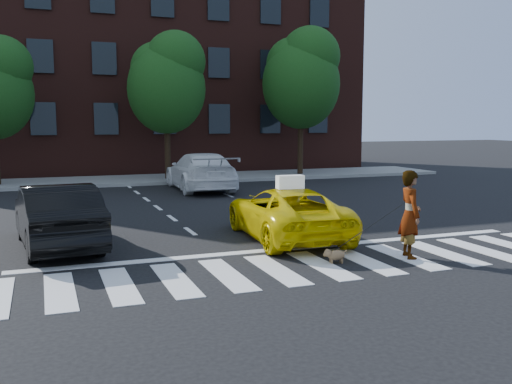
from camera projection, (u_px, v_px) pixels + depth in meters
ground at (322, 265)px, 11.48m from camera, size 120.00×120.00×0.00m
crosswalk at (322, 265)px, 11.48m from camera, size 13.00×2.40×0.01m
stop_line at (289, 249)px, 12.96m from camera, size 12.00×0.30×0.01m
sidewalk_far at (156, 179)px, 27.70m from camera, size 30.00×4.00×0.15m
building at (130, 68)px, 33.93m from camera, size 26.00×10.00×12.00m
tree_mid at (167, 79)px, 26.83m from camera, size 3.69×3.69×7.10m
tree_right at (302, 74)px, 29.24m from camera, size 4.00×4.00×7.70m
taxi at (287, 213)px, 14.08m from camera, size 2.40×4.67×1.26m
black_sedan at (57, 216)px, 13.04m from camera, size 1.98×4.59×1.47m
white_suv at (200, 171)px, 23.89m from camera, size 2.38×5.48×1.57m
woman at (410, 214)px, 12.00m from camera, size 0.61×0.77×1.87m
dog at (334, 255)px, 11.62m from camera, size 0.53×0.23×0.30m
taxi_sign at (290, 182)px, 13.79m from camera, size 0.67×0.32×0.32m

